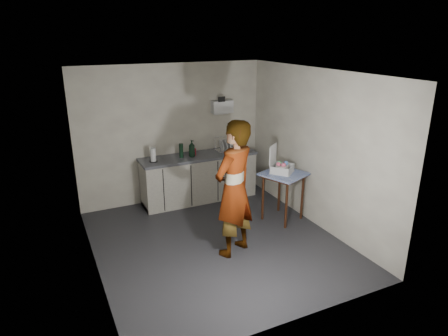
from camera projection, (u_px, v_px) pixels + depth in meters
name	position (u px, v px, depth m)	size (l,w,h in m)	color
ground	(217.00, 242.00, 6.25)	(4.00, 4.00, 0.00)	#242429
wall_back	(173.00, 134.00, 7.53)	(3.60, 0.02, 2.60)	#B1A89A
wall_right	(315.00, 149.00, 6.56)	(0.02, 4.00, 2.60)	#B1A89A
wall_left	(89.00, 183.00, 5.10)	(0.02, 4.00, 2.60)	#B1A89A
ceiling	(216.00, 73.00, 5.41)	(3.60, 4.00, 0.01)	silver
kitchen_counter	(199.00, 179.00, 7.73)	(2.24, 0.62, 0.91)	black
wall_shelf	(222.00, 107.00, 7.73)	(0.42, 0.18, 0.37)	silver
side_table	(284.00, 179.00, 6.80)	(0.86, 0.86, 0.85)	#3C1C0D
standing_man	(234.00, 189.00, 5.67)	(0.74, 0.48, 2.01)	#B2A593
soap_bottle	(192.00, 149.00, 7.41)	(0.12, 0.12, 0.32)	black
soda_can	(194.00, 152.00, 7.54)	(0.07, 0.07, 0.13)	red
dark_bottle	(181.00, 151.00, 7.38)	(0.08, 0.08, 0.27)	black
paper_towel	(153.00, 155.00, 7.14)	(0.14, 0.14, 0.26)	black
dish_rack	(226.00, 148.00, 7.82)	(0.39, 0.29, 0.27)	white
bakery_box	(281.00, 167.00, 6.76)	(0.48, 0.48, 0.47)	silver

